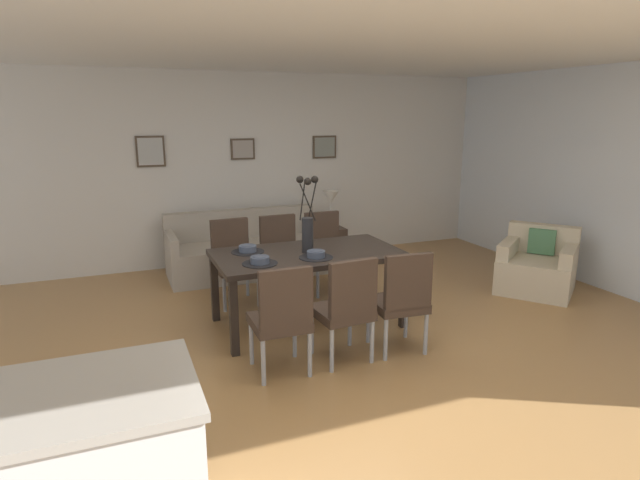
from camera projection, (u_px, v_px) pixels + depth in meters
name	position (u px, v px, depth m)	size (l,w,h in m)	color
ground_plane	(339.00, 350.00, 4.69)	(9.00, 9.00, 0.00)	#A87A47
back_wall_panel	(245.00, 169.00, 7.32)	(9.00, 0.10, 2.60)	silver
side_window_wall	(615.00, 180.00, 6.07)	(0.10, 6.30, 2.60)	white
ceiling_panel	(323.00, 42.00, 4.43)	(9.00, 7.20, 0.08)	white
dining_table	(308.00, 259.00, 5.13)	(1.80, 0.98, 0.74)	black
dining_chair_near_left	(282.00, 315.00, 4.13)	(0.45, 0.45, 0.92)	#3D2D23
dining_chair_near_right	(233.00, 257.00, 5.79)	(0.47, 0.47, 0.92)	#3D2D23
dining_chair_far_left	(346.00, 305.00, 4.35)	(0.47, 0.47, 0.92)	#3D2D23
dining_chair_far_right	(281.00, 252.00, 6.00)	(0.45, 0.45, 0.92)	#3D2D23
dining_chair_mid_left	(402.00, 297.00, 4.53)	(0.47, 0.47, 0.92)	#3D2D23
dining_chair_mid_right	(325.00, 248.00, 6.19)	(0.45, 0.45, 0.92)	#3D2D23
centerpiece_vase	(308.00, 224.00, 5.04)	(0.21, 0.23, 0.73)	#232326
placemat_near_left	(260.00, 263.00, 4.71)	(0.32, 0.32, 0.01)	black
bowl_near_left	(260.00, 259.00, 4.70)	(0.17, 0.17, 0.07)	#475166
placemat_near_right	(248.00, 252.00, 5.11)	(0.32, 0.32, 0.01)	black
bowl_near_right	(248.00, 248.00, 5.10)	(0.17, 0.17, 0.07)	#475166
placemat_far_left	(316.00, 257.00, 4.91)	(0.32, 0.32, 0.01)	black
bowl_far_left	(316.00, 254.00, 4.90)	(0.17, 0.17, 0.07)	#475166
sofa	(247.00, 252.00, 6.90)	(2.02, 0.84, 0.80)	#A89E8E
side_table	(330.00, 246.00, 7.29)	(0.36, 0.36, 0.52)	#3D2D23
table_lamp	(331.00, 201.00, 7.14)	(0.22, 0.22, 0.51)	beige
armchair	(537.00, 267.00, 6.20)	(1.12, 1.12, 0.75)	beige
framed_picture_left	(151.00, 151.00, 6.73)	(0.36, 0.03, 0.39)	#473828
framed_picture_center	(243.00, 149.00, 7.17)	(0.33, 0.03, 0.28)	#473828
framed_picture_right	(324.00, 147.00, 7.61)	(0.36, 0.03, 0.32)	#473828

